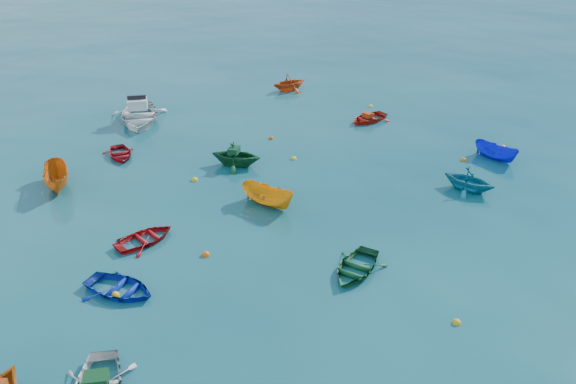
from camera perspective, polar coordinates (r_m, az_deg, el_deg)
ground at (r=23.16m, az=6.50°, el=-5.83°), size 160.00×160.00×0.00m
dinghy_blue_sw at (r=21.64m, az=-16.66°, el=-9.73°), size 3.22×3.40×0.57m
sampan_yellow_mid at (r=26.22m, az=-2.06°, el=-1.31°), size 2.13×3.02×1.09m
dinghy_green_e at (r=21.94m, az=6.84°, el=-8.00°), size 3.41×3.10×0.58m
dinghy_cyan_se at (r=28.89m, az=17.78°, el=0.20°), size 2.91×3.10×1.31m
dinghy_red_nw at (r=24.26m, az=-14.27°, el=-4.90°), size 2.85×2.27×0.53m
sampan_orange_n at (r=30.03m, az=-22.25°, el=0.48°), size 1.74×3.29×1.21m
dinghy_green_n at (r=30.18m, az=-5.26°, el=2.72°), size 3.49×3.48×1.39m
dinghy_red_ne at (r=36.57m, az=8.14°, el=7.17°), size 3.05×2.38×0.58m
sampan_blue_far at (r=32.85m, az=20.24°, el=3.19°), size 1.39×2.68×0.99m
dinghy_red_far at (r=32.45m, az=-16.65°, el=3.48°), size 2.06×2.67×0.51m
dinghy_orange_far at (r=42.25m, az=0.14°, el=10.31°), size 2.68×2.33×1.37m
motorboat_white at (r=37.33m, az=-14.83°, el=6.94°), size 5.02×5.85×1.63m
tarp_green_a at (r=17.90m, az=-18.93°, el=-17.58°), size 0.85×0.76×0.34m
tarp_green_b at (r=29.85m, az=-5.52°, el=4.23°), size 0.86×0.86×0.33m
tarp_orange_b at (r=36.35m, az=8.08°, el=7.77°), size 0.52×0.63×0.28m
buoy_ye_a at (r=20.30m, az=16.73°, el=-12.63°), size 0.30×0.30×0.30m
buoy_or_b at (r=32.08m, az=17.39°, el=3.08°), size 0.32×0.32×0.32m
buoy_ye_b at (r=21.53m, az=-17.15°, el=-10.04°), size 0.34×0.34×0.34m
buoy_or_c at (r=22.92m, az=-8.34°, el=-6.37°), size 0.34×0.34×0.34m
buoy_ye_c at (r=30.79m, az=0.57°, el=3.37°), size 0.31×0.31×0.31m
buoy_or_d at (r=34.41m, az=20.98°, el=4.18°), size 0.39×0.39×0.39m
buoy_ye_d at (r=28.85m, az=-9.46°, el=1.18°), size 0.34×0.34×0.34m
buoy_or_e at (r=33.46m, az=-1.73°, el=5.43°), size 0.29×0.29×0.29m
buoy_ye_e at (r=39.19m, az=8.37°, el=8.58°), size 0.30×0.30×0.30m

